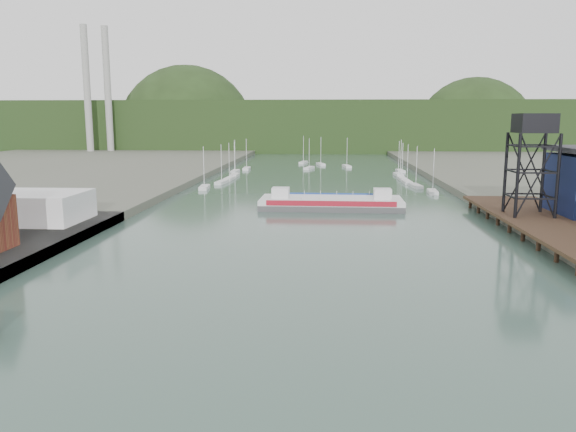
# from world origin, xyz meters

# --- Properties ---
(ground) EXTENTS (600.00, 600.00, 0.00)m
(ground) POSITION_xyz_m (0.00, 0.00, 0.00)
(ground) COLOR #2B423A
(ground) RESTS_ON ground
(east_pier) EXTENTS (14.00, 70.00, 2.45)m
(east_pier) POSITION_xyz_m (37.00, 45.00, 1.90)
(east_pier) COLOR black
(east_pier) RESTS_ON ground
(white_shed) EXTENTS (18.00, 12.00, 4.50)m
(white_shed) POSITION_xyz_m (-44.00, 50.00, 3.85)
(white_shed) COLOR silver
(white_shed) RESTS_ON west_quay
(lift_tower) EXTENTS (6.50, 6.50, 16.00)m
(lift_tower) POSITION_xyz_m (35.00, 58.00, 15.65)
(lift_tower) COLOR black
(lift_tower) RESTS_ON east_pier
(marina_sailboats) EXTENTS (57.71, 92.65, 0.90)m
(marina_sailboats) POSITION_xyz_m (0.08, 138.46, 0.35)
(marina_sailboats) COLOR silver
(marina_sailboats) RESTS_ON ground
(smokestacks) EXTENTS (11.20, 8.20, 60.00)m
(smokestacks) POSITION_xyz_m (-106.00, 232.50, 30.00)
(smokestacks) COLOR #9C9B97
(smokestacks) RESTS_ON ground
(distant_hills) EXTENTS (500.00, 120.00, 80.00)m
(distant_hills) POSITION_xyz_m (-3.98, 301.35, 10.38)
(distant_hills) COLOR black
(distant_hills) RESTS_ON ground
(chain_ferry) EXTENTS (27.69, 11.65, 3.96)m
(chain_ferry) POSITION_xyz_m (3.69, 75.80, 1.14)
(chain_ferry) COLOR #464648
(chain_ferry) RESTS_ON ground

